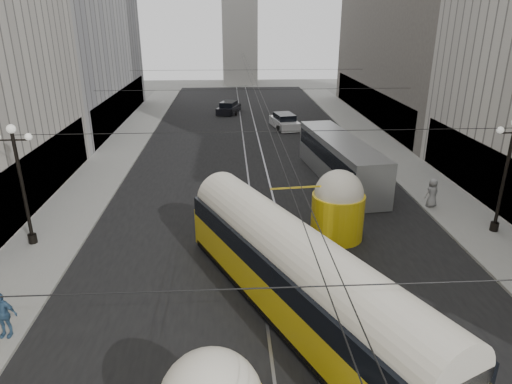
{
  "coord_description": "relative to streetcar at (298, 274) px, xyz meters",
  "views": [
    {
      "loc": [
        -2.06,
        -4.24,
        11.38
      ],
      "look_at": [
        -0.96,
        14.49,
        4.13
      ],
      "focal_mm": 32.0,
      "sensor_mm": 36.0,
      "label": 1
    }
  ],
  "objects": [
    {
      "name": "road",
      "position": [
        -0.5,
        21.32,
        -1.91
      ],
      "size": [
        20.0,
        85.0,
        0.02
      ],
      "primitive_type": "cube",
      "color": "black",
      "rests_on": "ground"
    },
    {
      "name": "sidewalk_left",
      "position": [
        -12.5,
        24.82,
        -1.84
      ],
      "size": [
        4.0,
        72.0,
        0.15
      ],
      "primitive_type": "cube",
      "color": "gray",
      "rests_on": "ground"
    },
    {
      "name": "sidewalk_right",
      "position": [
        11.5,
        24.82,
        -1.84
      ],
      "size": [
        4.0,
        72.0,
        0.15
      ],
      "primitive_type": "cube",
      "color": "gray",
      "rests_on": "ground"
    },
    {
      "name": "rail_left",
      "position": [
        -1.25,
        21.32,
        -1.91
      ],
      "size": [
        0.12,
        85.0,
        0.04
      ],
      "primitive_type": "cube",
      "color": "gray",
      "rests_on": "ground"
    },
    {
      "name": "rail_right",
      "position": [
        0.25,
        21.32,
        -1.91
      ],
      "size": [
        0.12,
        85.0,
        0.04
      ],
      "primitive_type": "cube",
      "color": "gray",
      "rests_on": "ground"
    },
    {
      "name": "lamppost_left_mid",
      "position": [
        -13.1,
        6.82,
        1.83
      ],
      "size": [
        1.86,
        0.44,
        6.37
      ],
      "color": "black",
      "rests_on": "sidewalk_left"
    },
    {
      "name": "lamppost_right_mid",
      "position": [
        12.1,
        6.82,
        1.83
      ],
      "size": [
        1.86,
        0.44,
        6.37
      ],
      "color": "black",
      "rests_on": "sidewalk_right"
    },
    {
      "name": "catenary",
      "position": [
        -0.38,
        20.32,
        3.97
      ],
      "size": [
        25.0,
        72.0,
        0.23
      ],
      "color": "black",
      "rests_on": "ground"
    },
    {
      "name": "streetcar",
      "position": [
        0.0,
        0.0,
        0.0
      ],
      "size": [
        9.15,
        16.47,
        3.92
      ],
      "color": "gold",
      "rests_on": "ground"
    },
    {
      "name": "city_bus",
      "position": [
        5.42,
        16.0,
        -0.19
      ],
      "size": [
        4.03,
        12.63,
        3.15
      ],
      "color": "#9B9EA0",
      "rests_on": "ground"
    },
    {
      "name": "sedan_white_far",
      "position": [
        3.36,
        33.01,
        -1.19
      ],
      "size": [
        2.96,
        5.32,
        1.59
      ],
      "color": "white",
      "rests_on": "ground"
    },
    {
      "name": "sedan_dark_far",
      "position": [
        -2.63,
        41.62,
        -1.25
      ],
      "size": [
        3.19,
        4.99,
        1.46
      ],
      "color": "black",
      "rests_on": "ground"
    },
    {
      "name": "pedestrian_sidewalk_right",
      "position": [
        10.0,
        10.42,
        -0.85
      ],
      "size": [
        1.02,
        0.8,
        1.83
      ],
      "primitive_type": "imported",
      "rotation": [
        0.0,
        0.0,
        3.46
      ],
      "color": "gray",
      "rests_on": "sidewalk_right"
    },
    {
      "name": "pedestrian_sidewalk_left",
      "position": [
        -11.11,
        -0.81,
        -0.84
      ],
      "size": [
        1.13,
        0.71,
        1.85
      ],
      "primitive_type": "imported",
      "rotation": [
        0.0,
        0.0,
        -0.09
      ],
      "color": "#3D6286",
      "rests_on": "sidewalk_left"
    }
  ]
}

